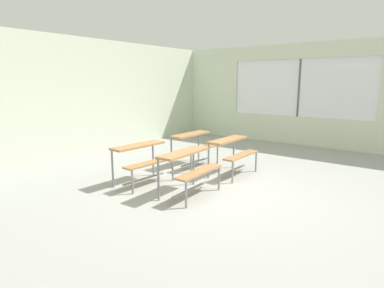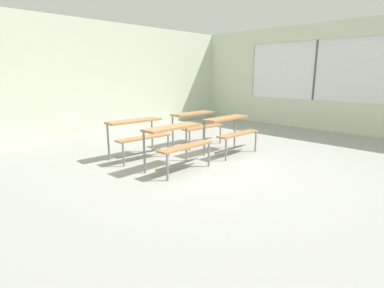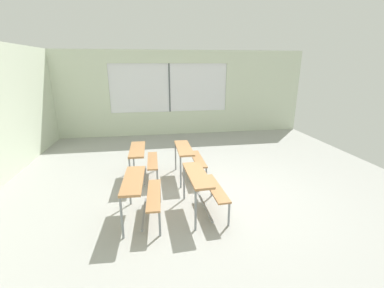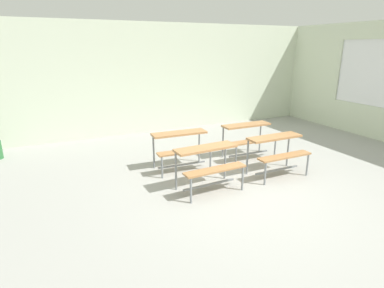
{
  "view_description": "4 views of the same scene",
  "coord_description": "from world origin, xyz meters",
  "px_view_note": "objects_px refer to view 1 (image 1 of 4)",
  "views": [
    {
      "loc": [
        -4.59,
        -2.79,
        1.91
      ],
      "look_at": [
        0.24,
        0.89,
        0.7
      ],
      "focal_mm": 29.77,
      "sensor_mm": 36.0,
      "label": 1
    },
    {
      "loc": [
        -3.8,
        -3.3,
        1.6
      ],
      "look_at": [
        -0.15,
        0.37,
        0.39
      ],
      "focal_mm": 28.0,
      "sensor_mm": 36.0,
      "label": 2
    },
    {
      "loc": [
        -4.47,
        1.23,
        2.51
      ],
      "look_at": [
        1.2,
        0.3,
        0.74
      ],
      "focal_mm": 24.11,
      "sensor_mm": 36.0,
      "label": 3
    },
    {
      "loc": [
        -2.86,
        -3.94,
        2.37
      ],
      "look_at": [
        -0.21,
        1.69,
        0.41
      ],
      "focal_mm": 29.07,
      "sensor_mm": 36.0,
      "label": 4
    }
  ],
  "objects_px": {
    "desk_bench_r0c0": "(189,163)",
    "desk_bench_r1c1": "(194,142)",
    "desk_bench_r1c0": "(142,155)",
    "desk_bench_r0c1": "(232,148)"
  },
  "relations": [
    {
      "from": "desk_bench_r0c1",
      "to": "desk_bench_r1c1",
      "type": "height_order",
      "value": "same"
    },
    {
      "from": "desk_bench_r0c1",
      "to": "desk_bench_r1c1",
      "type": "distance_m",
      "value": 1.03
    },
    {
      "from": "desk_bench_r1c0",
      "to": "desk_bench_r1c1",
      "type": "relative_size",
      "value": 1.02
    },
    {
      "from": "desk_bench_r1c1",
      "to": "desk_bench_r0c1",
      "type": "bearing_deg",
      "value": -92.86
    },
    {
      "from": "desk_bench_r0c0",
      "to": "desk_bench_r1c1",
      "type": "bearing_deg",
      "value": 31.52
    },
    {
      "from": "desk_bench_r0c0",
      "to": "desk_bench_r1c1",
      "type": "xyz_separation_m",
      "value": [
        1.55,
        1.06,
        0.0
      ]
    },
    {
      "from": "desk_bench_r0c0",
      "to": "desk_bench_r1c0",
      "type": "bearing_deg",
      "value": 89.98
    },
    {
      "from": "desk_bench_r0c1",
      "to": "desk_bench_r1c0",
      "type": "xyz_separation_m",
      "value": [
        -1.54,
        1.03,
        0.0
      ]
    },
    {
      "from": "desk_bench_r1c0",
      "to": "desk_bench_r0c0",
      "type": "bearing_deg",
      "value": -84.66
    },
    {
      "from": "desk_bench_r0c0",
      "to": "desk_bench_r0c1",
      "type": "distance_m",
      "value": 1.49
    }
  ]
}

